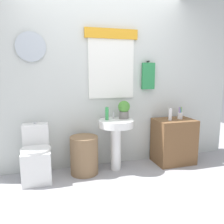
{
  "coord_description": "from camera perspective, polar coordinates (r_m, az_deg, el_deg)",
  "views": [
    {
      "loc": [
        -0.8,
        -2.17,
        1.4
      ],
      "look_at": [
        0.08,
        0.8,
        0.87
      ],
      "focal_mm": 36.47,
      "sensor_mm": 36.0,
      "label": 1
    }
  ],
  "objects": [
    {
      "name": "toilet",
      "position": [
        3.25,
        -18.39,
        -10.8
      ],
      "size": [
        0.38,
        0.51,
        0.74
      ],
      "color": "white",
      "rests_on": "ground_plane"
    },
    {
      "name": "laundry_hamper",
      "position": [
        3.26,
        -6.98,
        -10.66
      ],
      "size": [
        0.39,
        0.39,
        0.53
      ],
      "primitive_type": "cylinder",
      "color": "#846647",
      "rests_on": "ground_plane"
    },
    {
      "name": "pedestal_sink",
      "position": [
        3.27,
        1.0,
        -5.18
      ],
      "size": [
        0.5,
        0.5,
        0.74
      ],
      "color": "white",
      "rests_on": "ground_plane"
    },
    {
      "name": "soap_bottle",
      "position": [
        3.23,
        -1.29,
        -0.38
      ],
      "size": [
        0.05,
        0.05,
        0.18
      ],
      "primitive_type": "cylinder",
      "color": "green",
      "rests_on": "pedestal_sink"
    },
    {
      "name": "wooden_cabinet",
      "position": [
        3.72,
        15.18,
        -7.04
      ],
      "size": [
        0.59,
        0.44,
        0.69
      ],
      "primitive_type": "cube",
      "color": "brown",
      "rests_on": "ground_plane"
    },
    {
      "name": "ground_plane",
      "position": [
        2.7,
        3.42,
        -21.49
      ],
      "size": [
        8.0,
        8.0,
        0.0
      ],
      "primitive_type": "plane",
      "color": "#A3A3A8"
    },
    {
      "name": "toothbrush_cup",
      "position": [
        3.7,
        16.68,
        -0.8
      ],
      "size": [
        0.08,
        0.08,
        0.19
      ],
      "color": "silver",
      "rests_on": "wooden_cabinet"
    },
    {
      "name": "faucet",
      "position": [
        3.33,
        0.39,
        -0.76
      ],
      "size": [
        0.03,
        0.03,
        0.1
      ],
      "primitive_type": "cylinder",
      "color": "silver",
      "rests_on": "pedestal_sink"
    },
    {
      "name": "potted_plant",
      "position": [
        3.3,
        3.02,
        0.75
      ],
      "size": [
        0.17,
        0.17,
        0.26
      ],
      "color": "slate",
      "rests_on": "pedestal_sink"
    },
    {
      "name": "back_wall",
      "position": [
        3.41,
        -2.95,
        8.2
      ],
      "size": [
        4.4,
        0.18,
        2.6
      ],
      "color": "silver",
      "rests_on": "ground_plane"
    },
    {
      "name": "lotion_bottle",
      "position": [
        3.53,
        14.4,
        -0.59
      ],
      "size": [
        0.05,
        0.05,
        0.18
      ],
      "primitive_type": "cylinder",
      "color": "white",
      "rests_on": "wooden_cabinet"
    }
  ]
}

